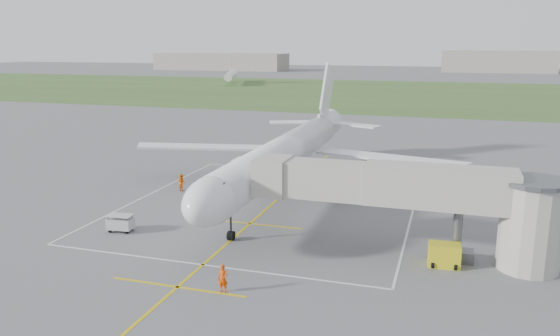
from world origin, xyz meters
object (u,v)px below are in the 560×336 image
(gpu_unit, at_px, (444,255))
(ramp_worker_nose, at_px, (223,279))
(jet_bridge, at_px, (428,198))
(ramp_worker_wing, at_px, (182,182))
(airliner, at_px, (284,154))
(baggage_cart, at_px, (120,223))

(gpu_unit, xyz_separation_m, ramp_worker_nose, (-13.90, -8.95, 0.11))
(jet_bridge, height_order, ramp_worker_nose, jet_bridge)
(jet_bridge, distance_m, gpu_unit, 4.36)
(ramp_worker_wing, bearing_deg, jet_bridge, -172.26)
(airliner, height_order, baggage_cart, airliner)
(jet_bridge, bearing_deg, gpu_unit, -42.00)
(airliner, height_order, gpu_unit, airliner)
(ramp_worker_nose, bearing_deg, ramp_worker_wing, 120.69)
(airliner, bearing_deg, baggage_cart, -122.02)
(gpu_unit, bearing_deg, ramp_worker_wing, 151.25)
(jet_bridge, height_order, ramp_worker_wing, jet_bridge)
(jet_bridge, bearing_deg, baggage_cart, -175.82)
(airliner, xyz_separation_m, ramp_worker_nose, (3.27, -24.51, -3.43))
(baggage_cart, xyz_separation_m, ramp_worker_nose, (13.36, -8.37, 0.19))
(airliner, relative_size, baggage_cart, 20.56)
(gpu_unit, distance_m, ramp_worker_wing, 31.46)
(airliner, xyz_separation_m, gpu_unit, (17.17, -15.56, -3.54))
(ramp_worker_nose, relative_size, ramp_worker_wing, 1.01)
(airliner, bearing_deg, gpu_unit, -42.17)
(jet_bridge, height_order, baggage_cart, jet_bridge)
(ramp_worker_wing, bearing_deg, baggage_cart, 126.78)
(airliner, relative_size, ramp_worker_wing, 24.62)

